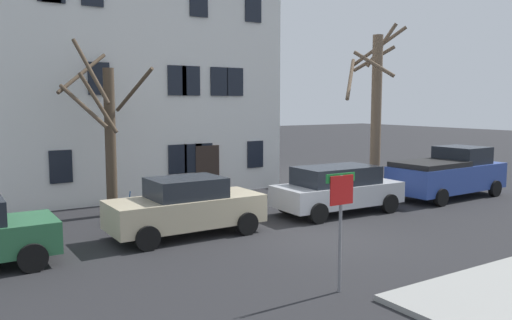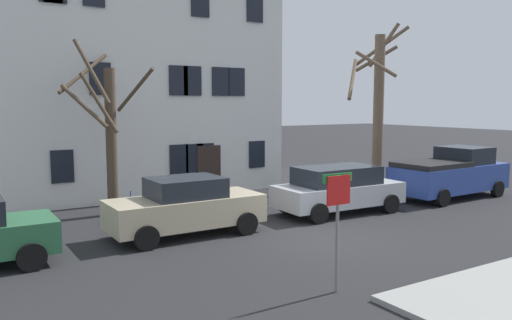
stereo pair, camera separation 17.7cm
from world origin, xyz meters
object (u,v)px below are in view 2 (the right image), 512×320
at_px(bicycle_leaning, 136,210).
at_px(building_main, 113,57).
at_px(tree_bare_mid, 377,101).
at_px(pickup_truck_blue, 450,174).
at_px(car_silver_wagon, 338,189).
at_px(street_sign_pole, 338,209).
at_px(car_beige_sedan, 186,207).
at_px(tree_bare_near, 108,130).

bearing_deg(bicycle_leaning, building_main, 78.04).
height_order(building_main, tree_bare_mid, building_main).
xyz_separation_m(pickup_truck_blue, bicycle_leaning, (-12.43, 2.70, -0.63)).
relative_size(tree_bare_mid, car_silver_wagon, 1.62).
xyz_separation_m(tree_bare_mid, car_silver_wagon, (-5.89, -4.05, -3.10)).
bearing_deg(street_sign_pole, pickup_truck_blue, 27.40).
xyz_separation_m(building_main, pickup_truck_blue, (10.97, -9.60, -4.96)).
bearing_deg(pickup_truck_blue, car_beige_sedan, 179.19).
height_order(building_main, car_silver_wagon, building_main).
bearing_deg(bicycle_leaning, car_silver_wagon, -21.70).
xyz_separation_m(pickup_truck_blue, street_sign_pole, (-11.05, -5.73, 0.75)).
xyz_separation_m(car_beige_sedan, street_sign_pole, (0.73, -5.89, 0.89)).
bearing_deg(tree_bare_near, building_main, 70.95).
height_order(car_beige_sedan, bicycle_leaning, car_beige_sedan).
bearing_deg(car_beige_sedan, tree_bare_near, 105.36).
bearing_deg(pickup_truck_blue, street_sign_pole, -152.60).
xyz_separation_m(tree_bare_near, tree_bare_mid, (12.81, 0.07, 1.00)).
relative_size(tree_bare_near, tree_bare_mid, 0.79).
xyz_separation_m(tree_bare_near, pickup_truck_blue, (12.87, -4.11, -1.98)).
relative_size(tree_bare_mid, bicycle_leaning, 4.38).
xyz_separation_m(tree_bare_mid, bicycle_leaning, (-12.37, -1.47, -3.61)).
distance_m(car_beige_sedan, street_sign_pole, 6.01).
bearing_deg(tree_bare_mid, car_silver_wagon, -145.44).
height_order(tree_bare_near, street_sign_pole, tree_bare_near).
height_order(car_beige_sedan, street_sign_pole, street_sign_pole).
bearing_deg(pickup_truck_blue, bicycle_leaning, 167.74).
distance_m(car_beige_sedan, car_silver_wagon, 5.84).
bearing_deg(bicycle_leaning, tree_bare_mid, 6.79).
xyz_separation_m(tree_bare_mid, street_sign_pole, (-10.99, -9.90, -2.23)).
bearing_deg(building_main, car_beige_sedan, -94.93).
distance_m(building_main, bicycle_leaning, 9.00).
bearing_deg(pickup_truck_blue, car_silver_wagon, 178.85).
height_order(building_main, tree_bare_near, building_main).
bearing_deg(car_beige_sedan, building_main, 85.07).
height_order(tree_bare_near, car_beige_sedan, tree_bare_near).
relative_size(car_beige_sedan, car_silver_wagon, 0.96).
xyz_separation_m(tree_bare_mid, pickup_truck_blue, (0.06, -4.17, -2.98)).
xyz_separation_m(car_silver_wagon, pickup_truck_blue, (5.95, -0.12, 0.12)).
bearing_deg(bicycle_leaning, street_sign_pole, -80.70).
distance_m(building_main, car_beige_sedan, 10.75).
bearing_deg(tree_bare_near, bicycle_leaning, -72.81).
bearing_deg(building_main, street_sign_pole, -90.30).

